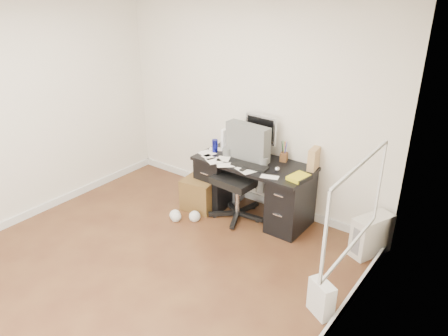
# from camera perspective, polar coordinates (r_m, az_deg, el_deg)

# --- Properties ---
(ground) EXTENTS (4.00, 4.00, 0.00)m
(ground) POSITION_cam_1_polar(r_m,az_deg,el_deg) (4.93, -10.22, -12.67)
(ground) COLOR #422115
(ground) RESTS_ON ground
(room_shell) EXTENTS (4.02, 4.02, 2.71)m
(room_shell) POSITION_cam_1_polar(r_m,az_deg,el_deg) (4.15, -11.31, 5.95)
(room_shell) COLOR silver
(room_shell) RESTS_ON ground
(desk) EXTENTS (1.50, 0.70, 0.75)m
(desk) POSITION_cam_1_polar(r_m,az_deg,el_deg) (5.63, 3.82, -2.47)
(desk) COLOR black
(desk) RESTS_ON ground
(loose_papers) EXTENTS (1.10, 0.60, 0.00)m
(loose_papers) POSITION_cam_1_polar(r_m,az_deg,el_deg) (5.54, 1.89, 1.14)
(loose_papers) COLOR silver
(loose_papers) RESTS_ON desk
(lcd_monitor) EXTENTS (0.45, 0.27, 0.56)m
(lcd_monitor) POSITION_cam_1_polar(r_m,az_deg,el_deg) (5.56, 4.82, 4.24)
(lcd_monitor) COLOR silver
(lcd_monitor) RESTS_ON desk
(keyboard) EXTENTS (0.47, 0.20, 0.03)m
(keyboard) POSITION_cam_1_polar(r_m,az_deg,el_deg) (5.33, 3.38, 0.27)
(keyboard) COLOR black
(keyboard) RESTS_ON desk
(computer_mouse) EXTENTS (0.08, 0.08, 0.07)m
(computer_mouse) POSITION_cam_1_polar(r_m,az_deg,el_deg) (5.22, 6.96, -0.16)
(computer_mouse) COLOR silver
(computer_mouse) RESTS_ON desk
(travel_mug) EXTENTS (0.09, 0.09, 0.17)m
(travel_mug) POSITION_cam_1_polar(r_m,az_deg,el_deg) (5.74, -1.19, 2.92)
(travel_mug) COLOR navy
(travel_mug) RESTS_ON desk
(white_binder) EXTENTS (0.18, 0.27, 0.29)m
(white_binder) POSITION_cam_1_polar(r_m,az_deg,el_deg) (5.82, 0.71, 3.87)
(white_binder) COLOR white
(white_binder) RESTS_ON desk
(magazine_file) EXTENTS (0.14, 0.24, 0.27)m
(magazine_file) POSITION_cam_1_polar(r_m,az_deg,el_deg) (5.33, 11.67, 1.21)
(magazine_file) COLOR #AB8153
(magazine_file) RESTS_ON desk
(pen_cup) EXTENTS (0.14, 0.14, 0.26)m
(pen_cup) POSITION_cam_1_polar(r_m,az_deg,el_deg) (5.49, 7.86, 2.17)
(pen_cup) COLOR #503417
(pen_cup) RESTS_ON desk
(yellow_book) EXTENTS (0.24, 0.28, 0.04)m
(yellow_book) POSITION_cam_1_polar(r_m,az_deg,el_deg) (5.08, 9.80, -1.23)
(yellow_book) COLOR gold
(yellow_book) RESTS_ON desk
(paper_remote) EXTENTS (0.30, 0.27, 0.02)m
(paper_remote) POSITION_cam_1_polar(r_m,az_deg,el_deg) (5.25, 2.82, -0.15)
(paper_remote) COLOR silver
(paper_remote) RESTS_ON desk
(office_chair) EXTENTS (0.72, 0.72, 1.21)m
(office_chair) POSITION_cam_1_polar(r_m,az_deg,el_deg) (5.48, 1.82, -0.81)
(office_chair) COLOR #555856
(office_chair) RESTS_ON ground
(pc_tower) EXTENTS (0.38, 0.52, 0.47)m
(pc_tower) POSITION_cam_1_polar(r_m,az_deg,el_deg) (5.21, 18.68, -8.31)
(pc_tower) COLOR beige
(pc_tower) RESTS_ON ground
(shopping_bag) EXTENTS (0.32, 0.29, 0.36)m
(shopping_bag) POSITION_cam_1_polar(r_m,az_deg,el_deg) (4.30, 12.59, -16.29)
(shopping_bag) COLOR silver
(shopping_bag) RESTS_ON ground
(wicker_basket) EXTENTS (0.48, 0.48, 0.43)m
(wicker_basket) POSITION_cam_1_polar(r_m,az_deg,el_deg) (5.87, -3.04, -3.29)
(wicker_basket) COLOR #473015
(wicker_basket) RESTS_ON ground
(desk_printer) EXTENTS (0.37, 0.32, 0.20)m
(desk_printer) POSITION_cam_1_polar(r_m,az_deg,el_deg) (6.12, 0.77, -3.22)
(desk_printer) COLOR slate
(desk_printer) RESTS_ON ground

